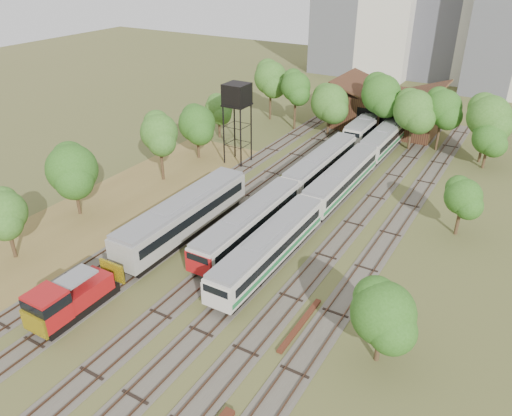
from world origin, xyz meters
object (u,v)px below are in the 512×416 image
Objects in this scene: shunter_locomotive at (67,300)px; water_tower at (237,97)px; railcar_red_set at (289,190)px; railcar_green_set at (342,179)px.

water_tower is at bearing 99.71° from shunter_locomotive.
water_tower is (-5.82, 34.01, 7.37)m from shunter_locomotive.
railcar_red_set is 3.23× the size of water_tower.
railcar_red_set is 26.90m from shunter_locomotive.
railcar_green_set is 33.45m from shunter_locomotive.
railcar_green_set reaches higher than shunter_locomotive.
railcar_green_set is at bearing 54.92° from railcar_red_set.
railcar_green_set is 17.50m from water_tower.
water_tower is at bearing 146.62° from railcar_red_set.
railcar_red_set is at bearing 77.11° from shunter_locomotive.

